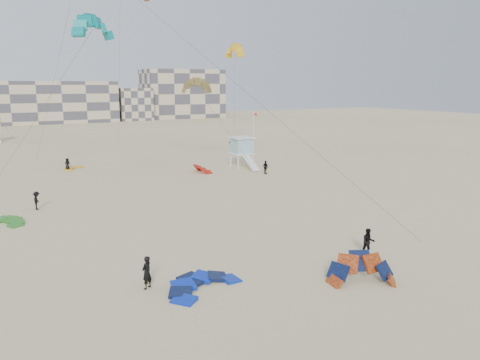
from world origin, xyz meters
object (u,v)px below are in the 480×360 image
kite_ground_blue (202,288)px  kitesurfer_main (147,272)px  kite_ground_orange (362,282)px  lifeguard_tower_near (242,152)px

kite_ground_blue → kitesurfer_main: (-2.67, 1.35, 0.92)m
kite_ground_orange → kite_ground_blue: bearing=-178.8°
kitesurfer_main → lifeguard_tower_near: bearing=-159.7°
kite_ground_blue → kite_ground_orange: 8.92m
kite_ground_blue → kite_ground_orange: (8.18, -3.56, 0.00)m
kitesurfer_main → kite_ground_blue: bearing=119.4°
kite_ground_blue → kitesurfer_main: 3.13m
kite_ground_orange → lifeguard_tower_near: lifeguard_tower_near is taller
kitesurfer_main → lifeguard_tower_near: lifeguard_tower_near is taller
kite_ground_blue → lifeguard_tower_near: (20.11, 32.80, 2.03)m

